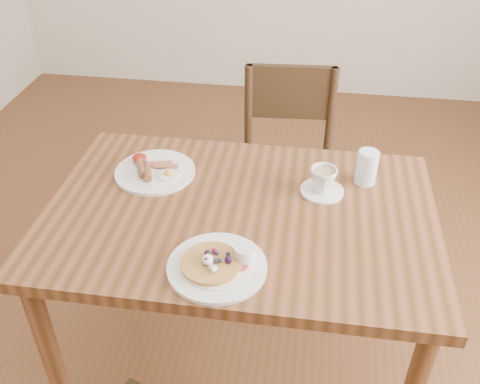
{
  "coord_description": "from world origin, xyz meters",
  "views": [
    {
      "loc": [
        0.19,
        -1.28,
        1.76
      ],
      "look_at": [
        0.0,
        0.0,
        0.82
      ],
      "focal_mm": 40.0,
      "sensor_mm": 36.0,
      "label": 1
    }
  ],
  "objects": [
    {
      "name": "ground",
      "position": [
        0.0,
        0.0,
        0.0
      ],
      "size": [
        5.0,
        5.0,
        0.0
      ],
      "primitive_type": "plane",
      "color": "brown",
      "rests_on": "ground"
    },
    {
      "name": "dining_table",
      "position": [
        0.0,
        0.0,
        0.65
      ],
      "size": [
        1.2,
        0.8,
        0.75
      ],
      "color": "brown",
      "rests_on": "ground"
    },
    {
      "name": "chair_far",
      "position": [
        0.1,
        0.7,
        0.49
      ],
      "size": [
        0.45,
        0.45,
        0.88
      ],
      "rotation": [
        0.0,
        0.0,
        3.21
      ],
      "color": "#3A2515",
      "rests_on": "ground"
    },
    {
      "name": "pancake_plate",
      "position": [
        -0.02,
        -0.26,
        0.76
      ],
      "size": [
        0.27,
        0.27,
        0.06
      ],
      "color": "white",
      "rests_on": "dining_table"
    },
    {
      "name": "breakfast_plate",
      "position": [
        -0.32,
        0.16,
        0.76
      ],
      "size": [
        0.27,
        0.27,
        0.04
      ],
      "color": "white",
      "rests_on": "dining_table"
    },
    {
      "name": "teacup_saucer",
      "position": [
        0.25,
        0.14,
        0.79
      ],
      "size": [
        0.14,
        0.14,
        0.09
      ],
      "color": "white",
      "rests_on": "dining_table"
    },
    {
      "name": "water_glass",
      "position": [
        0.38,
        0.21,
        0.81
      ],
      "size": [
        0.07,
        0.07,
        0.11
      ],
      "primitive_type": "cylinder",
      "color": "silver",
      "rests_on": "dining_table"
    }
  ]
}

